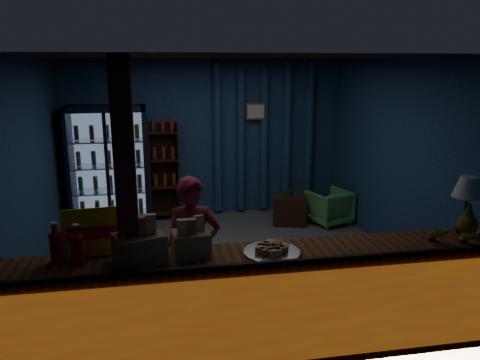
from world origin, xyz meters
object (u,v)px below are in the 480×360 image
(shopkeeper, at_px, (193,252))
(pastry_tray, at_px, (272,251))
(table_lamp, at_px, (468,189))
(green_chair, at_px, (329,207))

(shopkeeper, relative_size, pastry_tray, 3.05)
(pastry_tray, xyz_separation_m, table_lamp, (1.92, 0.17, 0.41))
(green_chair, bearing_deg, table_lamp, 74.06)
(green_chair, xyz_separation_m, pastry_tray, (-1.77, -3.24, 0.70))
(pastry_tray, distance_m, table_lamp, 1.97)
(green_chair, height_order, table_lamp, table_lamp)
(shopkeeper, xyz_separation_m, green_chair, (2.39, 2.59, -0.47))
(pastry_tray, bearing_deg, green_chair, 61.40)
(shopkeeper, bearing_deg, table_lamp, -8.59)
(shopkeeper, distance_m, pastry_tray, 0.93)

